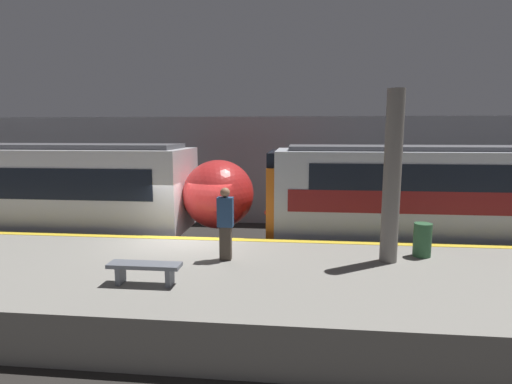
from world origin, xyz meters
name	(u,v)px	position (x,y,z in m)	size (l,w,h in m)	color
ground_plane	(187,270)	(0.00, 0.00, 0.00)	(120.00, 120.00, 0.00)	#282623
platform	(156,287)	(0.00, -2.62, 0.51)	(40.00, 5.25, 1.03)	gray
station_rear_barrier	(225,170)	(0.00, 6.49, 2.40)	(50.00, 0.15, 4.80)	#939399
support_pillar_near	(392,178)	(5.51, -1.69, 3.07)	(0.41, 0.41, 4.10)	slate
person_waiting	(225,222)	(1.56, -1.98, 1.97)	(0.38, 0.24, 1.79)	#473D33
platform_bench	(145,269)	(0.19, -3.74, 1.35)	(1.50, 0.40, 0.45)	slate
trash_bin	(422,240)	(6.44, -1.20, 1.44)	(0.44, 0.44, 0.85)	#2D5B38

